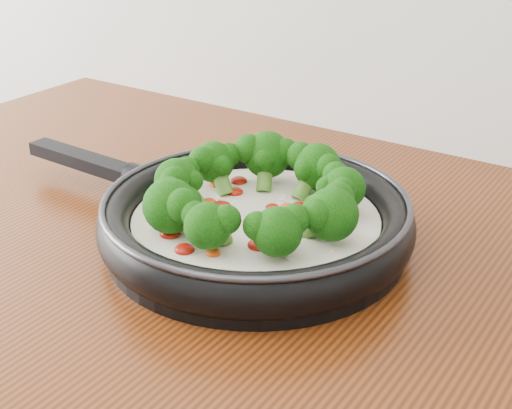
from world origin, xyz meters
The scene contains 1 object.
skillet centered at (-0.14, 1.11, 0.94)m, with size 0.54×0.35×0.10m.
Camera 1 is at (0.25, 0.52, 1.29)m, focal length 50.89 mm.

